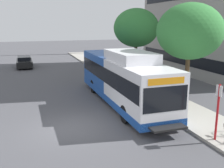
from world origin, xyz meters
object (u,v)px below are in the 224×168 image
Objects in this scene: bus_stop_sign_pole at (218,108)px; parked_car_far_lane at (24,62)px; street_tree_mid_block at (136,28)px; transit_bus at (122,78)px; street_tree_near_stop at (190,32)px.

bus_stop_sign_pole is 25.86m from parked_car_far_lane.
transit_bus is at bearing -120.94° from street_tree_mid_block.
street_tree_near_stop is at bearing -27.29° from transit_bus.
transit_bus is 7.62m from street_tree_mid_block.
street_tree_near_stop is at bearing -88.86° from street_tree_mid_block.
bus_stop_sign_pole is at bearing -72.07° from parked_car_far_lane.
parked_car_far_lane is (-9.82, 19.43, -4.15)m from street_tree_near_stop.
transit_bus is 7.31m from bus_stop_sign_pole.
street_tree_near_stop is (1.86, 5.15, 3.16)m from bus_stop_sign_pole.
street_tree_mid_block reaches higher than street_tree_near_stop.
bus_stop_sign_pole is 0.40× the size of street_tree_near_stop.
bus_stop_sign_pole is (1.86, -7.07, -0.05)m from transit_bus.
parked_car_far_lane is (-9.66, 11.57, -4.22)m from street_tree_mid_block.
transit_bus is 5.21m from street_tree_near_stop.
street_tree_near_stop reaches higher than parked_car_far_lane.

